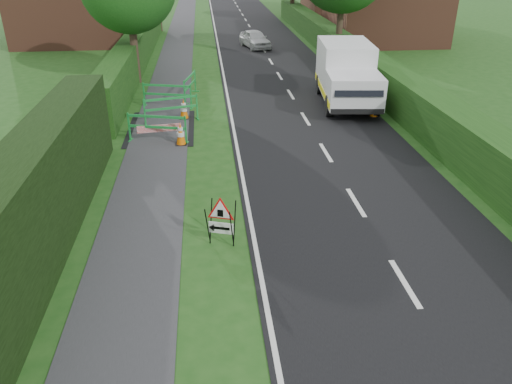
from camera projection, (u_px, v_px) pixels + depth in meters
ground at (290, 327)px, 8.90m from camera, size 120.00×120.00×0.00m
road_surface at (250, 28)px, 40.26m from camera, size 6.00×90.00×0.02m
footpath at (182, 29)px, 39.76m from camera, size 2.00×90.00×0.02m
hedge_west_far at (139, 65)px, 28.02m from camera, size 1.00×24.00×1.80m
hedge_east at (370, 87)px, 23.73m from camera, size 1.20×50.00×1.50m
triangle_sign at (219, 218)px, 10.98m from camera, size 0.88×0.88×1.02m
works_van at (347, 73)px, 20.80m from camera, size 2.60×5.47×2.41m
traffic_cone_0 at (375, 107)px, 19.45m from camera, size 0.38×0.38×0.79m
traffic_cone_1 at (352, 97)px, 20.78m from camera, size 0.38×0.38×0.79m
traffic_cone_2 at (336, 83)px, 22.78m from camera, size 0.38×0.38×0.79m
traffic_cone_3 at (181, 134)px, 16.75m from camera, size 0.38×0.38×0.79m
traffic_cone_4 at (184, 109)px, 19.25m from camera, size 0.38×0.38×0.79m
ped_barrier_0 at (157, 125)px, 16.84m from camera, size 2.08×0.87×1.00m
ped_barrier_1 at (171, 106)px, 18.79m from camera, size 2.08×0.85×1.00m
ped_barrier_2 at (167, 93)px, 20.47m from camera, size 2.08×0.86×1.00m
ped_barrier_3 at (190, 83)px, 21.81m from camera, size 0.78×2.09×1.00m
redwhite_plank at (160, 141)px, 17.27m from camera, size 1.49×0.24×0.25m
hatchback_car at (255, 39)px, 32.35m from camera, size 2.07×3.48×1.11m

